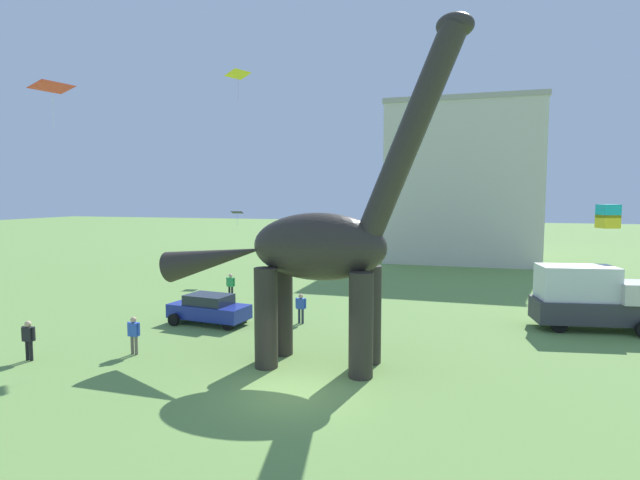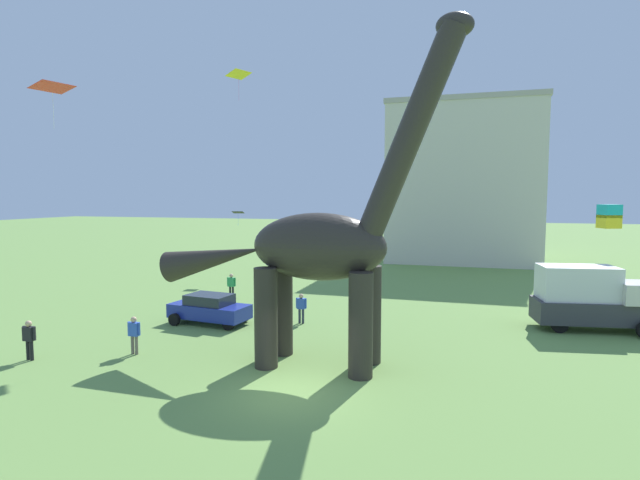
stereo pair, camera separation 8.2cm
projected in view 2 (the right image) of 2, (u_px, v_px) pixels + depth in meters
name	position (u px, v px, depth m)	size (l,w,h in m)	color
ground_plane	(292.00, 393.00, 17.00)	(240.00, 240.00, 0.00)	#6B9347
dinosaur_sculpture	(317.00, 247.00, 19.51)	(12.48, 2.64, 13.05)	#2D2823
parked_sedan_left	(210.00, 308.00, 26.25)	(4.38, 2.25, 1.55)	navy
parked_box_truck	(592.00, 297.00, 24.94)	(5.86, 2.96, 3.20)	#38383D
person_near_flyer	(301.00, 305.00, 26.26)	(0.59, 0.26, 1.58)	#2D3347
person_strolling_adult	(231.00, 284.00, 32.57)	(0.62, 0.27, 1.65)	black
person_watching_child	(134.00, 332.00, 21.12)	(0.61, 0.27, 1.62)	#6B6056
person_vendor_side	(29.00, 336.00, 20.36)	(0.62, 0.27, 1.65)	black
kite_mid_center	(238.00, 212.00, 40.10)	(1.03, 0.84, 1.15)	black
kite_near_low	(609.00, 216.00, 27.91)	(1.20, 1.20, 1.33)	#19B2B7
kite_trailing	(239.00, 74.00, 28.32)	(1.32, 1.51, 1.60)	yellow
kite_apex	(52.00, 87.00, 19.36)	(1.34, 1.60, 1.71)	red
background_building_block	(463.00, 183.00, 50.53)	(14.95, 8.33, 16.06)	beige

